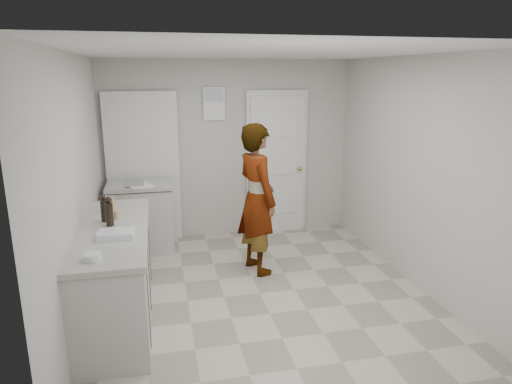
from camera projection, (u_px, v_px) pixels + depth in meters
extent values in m
plane|color=gray|center=(260.00, 293.00, 4.93)|extent=(4.00, 4.00, 0.00)
plane|color=#B2B0A8|center=(229.00, 150.00, 6.51)|extent=(3.50, 0.00, 3.50)
plane|color=#B2B0A8|center=(335.00, 256.00, 2.73)|extent=(3.50, 0.00, 3.50)
plane|color=#B2B0A8|center=(78.00, 190.00, 4.25)|extent=(0.00, 4.00, 4.00)
plane|color=#B2B0A8|center=(416.00, 173.00, 4.98)|extent=(0.00, 4.00, 4.00)
plane|color=silver|center=(261.00, 52.00, 4.30)|extent=(4.00, 4.00, 0.00)
cube|color=silver|center=(277.00, 166.00, 6.65)|extent=(0.80, 0.05, 2.00)
cube|color=white|center=(277.00, 163.00, 6.67)|extent=(0.90, 0.04, 2.10)
sphere|color=tan|center=(300.00, 169.00, 6.69)|extent=(0.07, 0.07, 0.07)
cube|color=white|center=(214.00, 104.00, 6.27)|extent=(0.30, 0.02, 0.45)
cube|color=black|center=(143.00, 170.00, 6.29)|extent=(0.90, 0.05, 2.04)
cube|color=white|center=(143.00, 169.00, 6.25)|extent=(0.98, 0.02, 2.10)
cube|color=beige|center=(116.00, 277.00, 4.33)|extent=(0.60, 1.90, 0.86)
cube|color=black|center=(119.00, 314.00, 4.43)|extent=(0.56, 1.86, 0.08)
cube|color=#B0ADA2|center=(112.00, 230.00, 4.21)|extent=(0.64, 1.96, 0.05)
cube|color=beige|center=(142.00, 220.00, 6.03)|extent=(0.80, 0.55, 0.86)
cube|color=black|center=(144.00, 247.00, 6.13)|extent=(0.75, 0.54, 0.08)
cube|color=#B0ADA2|center=(139.00, 185.00, 5.91)|extent=(0.84, 0.61, 0.05)
imported|color=silver|center=(257.00, 199.00, 5.31)|extent=(0.59, 0.74, 1.77)
cube|color=olive|center=(109.00, 205.00, 4.65)|extent=(0.11, 0.09, 0.17)
cylinder|color=tan|center=(117.00, 215.00, 4.46)|extent=(0.05, 0.05, 0.08)
cylinder|color=black|center=(109.00, 214.00, 4.24)|extent=(0.07, 0.07, 0.22)
sphere|color=black|center=(108.00, 200.00, 4.21)|extent=(0.06, 0.06, 0.06)
cylinder|color=black|center=(104.00, 211.00, 4.36)|extent=(0.06, 0.06, 0.22)
sphere|color=black|center=(103.00, 197.00, 4.32)|extent=(0.05, 0.05, 0.05)
cube|color=silver|center=(116.00, 234.00, 3.96)|extent=(0.32, 0.24, 0.05)
cube|color=silver|center=(116.00, 235.00, 3.97)|extent=(0.28, 0.20, 0.04)
cylinder|color=silver|center=(93.00, 257.00, 3.47)|extent=(0.13, 0.13, 0.05)
sphere|color=white|center=(90.00, 258.00, 3.46)|extent=(0.05, 0.05, 0.05)
sphere|color=white|center=(96.00, 256.00, 3.49)|extent=(0.05, 0.05, 0.05)
cube|color=white|center=(139.00, 185.00, 5.80)|extent=(0.38, 0.43, 0.01)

